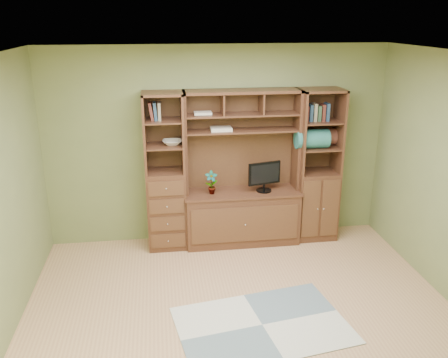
{
  "coord_description": "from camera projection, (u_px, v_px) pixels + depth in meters",
  "views": [
    {
      "loc": [
        -0.77,
        -4.04,
        2.92
      ],
      "look_at": [
        -0.03,
        1.2,
        1.1
      ],
      "focal_mm": 38.0,
      "sensor_mm": 36.0,
      "label": 1
    }
  ],
  "objects": [
    {
      "name": "blanket_teal",
      "position": [
        312.0,
        139.0,
        6.15
      ],
      "size": [
        0.43,
        0.25,
        0.25
      ],
      "primitive_type": "cube",
      "color": "#286963",
      "rests_on": "right_tower"
    },
    {
      "name": "center_hutch",
      "position": [
        242.0,
        170.0,
        6.16
      ],
      "size": [
        1.54,
        0.53,
        2.05
      ],
      "primitive_type": "cube",
      "color": "#4B2A1A",
      "rests_on": "ground"
    },
    {
      "name": "monitor",
      "position": [
        264.0,
        171.0,
        6.18
      ],
      "size": [
        0.48,
        0.3,
        0.55
      ],
      "primitive_type": "cube",
      "rotation": [
        0.0,
        0.0,
        0.24
      ],
      "color": "black",
      "rests_on": "center_hutch"
    },
    {
      "name": "left_tower",
      "position": [
        165.0,
        172.0,
        6.07
      ],
      "size": [
        0.5,
        0.45,
        2.05
      ],
      "primitive_type": "cube",
      "color": "#4B2A1A",
      "rests_on": "ground"
    },
    {
      "name": "magazines",
      "position": [
        221.0,
        129.0,
        6.04
      ],
      "size": [
        0.27,
        0.2,
        0.04
      ],
      "primitive_type": "cube",
      "color": "beige",
      "rests_on": "center_hutch"
    },
    {
      "name": "blanket_red",
      "position": [
        321.0,
        137.0,
        6.3
      ],
      "size": [
        0.39,
        0.22,
        0.22
      ],
      "primitive_type": "cube",
      "color": "brown",
      "rests_on": "right_tower"
    },
    {
      "name": "orchid",
      "position": [
        211.0,
        183.0,
        6.12
      ],
      "size": [
        0.16,
        0.11,
        0.31
      ],
      "primitive_type": "imported",
      "color": "brown",
      "rests_on": "center_hutch"
    },
    {
      "name": "bowl",
      "position": [
        172.0,
        142.0,
        5.95
      ],
      "size": [
        0.24,
        0.24,
        0.06
      ],
      "primitive_type": "imported",
      "color": "silver",
      "rests_on": "left_tower"
    },
    {
      "name": "rug",
      "position": [
        262.0,
        325.0,
        4.72
      ],
      "size": [
        1.82,
        1.36,
        0.01
      ],
      "primitive_type": "cube",
      "rotation": [
        0.0,
        0.0,
        0.16
      ],
      "color": "#A3A8A8",
      "rests_on": "ground"
    },
    {
      "name": "right_tower",
      "position": [
        317.0,
        166.0,
        6.34
      ],
      "size": [
        0.55,
        0.45,
        2.05
      ],
      "primitive_type": "cube",
      "color": "#4B2A1A",
      "rests_on": "ground"
    },
    {
      "name": "room",
      "position": [
        245.0,
        200.0,
        4.41
      ],
      "size": [
        4.6,
        4.1,
        2.64
      ],
      "color": "tan",
      "rests_on": "ground"
    }
  ]
}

